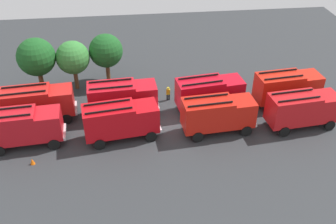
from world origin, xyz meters
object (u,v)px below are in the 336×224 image
object	(u,v)px
firefighter_1	(189,87)
fire_truck_4	(38,102)
fire_truck_1	(121,120)
traffic_cone_1	(232,93)
fire_truck_5	(122,97)
traffic_cone_2	(32,161)
traffic_cone_0	(66,105)
tree_1	(73,58)
tree_0	(36,57)
fire_truck_6	(209,92)
tree_2	(106,51)
fire_truck_7	(287,87)
firefighter_0	(168,93)
fire_truck_0	(22,126)
fire_truck_2	(218,113)
fire_truck_3	(302,108)

from	to	relation	value
firefighter_1	fire_truck_4	bearing A→B (deg)	62.62
fire_truck_1	traffic_cone_1	xyz separation A→B (m)	(12.61, 6.25, -1.80)
fire_truck_5	traffic_cone_1	bearing A→B (deg)	6.92
traffic_cone_2	fire_truck_1	bearing A→B (deg)	20.00
fire_truck_5	traffic_cone_0	distance (m)	6.80
tree_1	firefighter_1	bearing A→B (deg)	-12.98
fire_truck_5	tree_0	size ratio (longest dim) A/B	1.12
fire_truck_6	traffic_cone_0	world-z (taller)	fire_truck_6
fire_truck_4	tree_2	distance (m)	10.12
fire_truck_7	firefighter_0	distance (m)	12.94
fire_truck_0	fire_truck_7	bearing A→B (deg)	3.81
fire_truck_0	fire_truck_7	size ratio (longest dim) A/B	1.00
firefighter_1	tree_2	distance (m)	10.47
fire_truck_2	traffic_cone_1	size ratio (longest dim) A/B	10.35
tree_2	fire_truck_7	bearing A→B (deg)	-20.26
firefighter_0	traffic_cone_2	xyz separation A→B (m)	(-13.26, -9.14, -0.59)
fire_truck_2	tree_2	bearing A→B (deg)	129.13
fire_truck_6	firefighter_0	xyz separation A→B (m)	(-4.07, 2.39, -1.26)
firefighter_0	fire_truck_5	bearing A→B (deg)	116.61
fire_truck_5	firefighter_0	distance (m)	5.67
fire_truck_7	traffic_cone_1	world-z (taller)	fire_truck_7
tree_2	traffic_cone_0	world-z (taller)	tree_2
fire_truck_6	fire_truck_7	distance (m)	8.61
fire_truck_2	tree_0	distance (m)	20.86
tree_2	firefighter_0	bearing A→B (deg)	-36.33
fire_truck_7	traffic_cone_2	world-z (taller)	fire_truck_7
fire_truck_3	traffic_cone_0	world-z (taller)	fire_truck_3
fire_truck_4	traffic_cone_0	distance (m)	3.65
fire_truck_1	fire_truck_5	size ratio (longest dim) A/B	1.02
traffic_cone_0	fire_truck_6	bearing A→B (deg)	-8.35
fire_truck_2	fire_truck_6	size ratio (longest dim) A/B	0.99
fire_truck_6	fire_truck_1	bearing A→B (deg)	-165.08
fire_truck_0	fire_truck_3	world-z (taller)	same
fire_truck_4	traffic_cone_0	world-z (taller)	fire_truck_4
tree_1	fire_truck_6	bearing A→B (deg)	-23.38
fire_truck_1	fire_truck_7	xyz separation A→B (m)	(17.94, 3.99, 0.00)
fire_truck_7	traffic_cone_0	xyz separation A→B (m)	(-23.91, 2.09, -1.85)
fire_truck_7	tree_2	distance (m)	20.71
fire_truck_0	firefighter_1	xyz separation A→B (m)	(16.78, 7.12, -1.20)
firefighter_1	tree_2	bearing A→B (deg)	27.79
tree_1	tree_0	bearing A→B (deg)	-174.16
fire_truck_2	fire_truck_5	bearing A→B (deg)	151.38
fire_truck_4	fire_truck_2	bearing A→B (deg)	-18.18
fire_truck_4	fire_truck_6	xyz separation A→B (m)	(17.63, -0.13, 0.00)
fire_truck_5	traffic_cone_0	size ratio (longest dim) A/B	12.06
fire_truck_4	traffic_cone_2	xyz separation A→B (m)	(0.29, -6.88, -1.85)
firefighter_1	traffic_cone_1	bearing A→B (deg)	-138.56
fire_truck_7	tree_1	bearing A→B (deg)	159.56
fire_truck_2	fire_truck_3	distance (m)	8.50
traffic_cone_0	traffic_cone_2	xyz separation A→B (m)	(-2.03, -8.99, -0.00)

